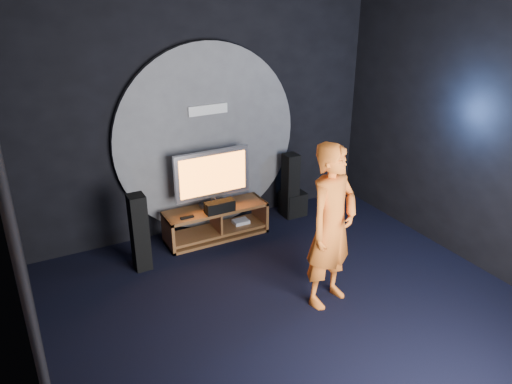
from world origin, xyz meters
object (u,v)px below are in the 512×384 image
Objects in this scene: tv at (212,176)px; tower_speaker_left at (140,232)px; media_console at (217,224)px; tower_speaker_right at (290,186)px; subwoofer at (293,203)px; player at (332,227)px.

tower_speaker_left is (-1.13, -0.36, -0.39)m from tv.
media_console is 1.27m from tower_speaker_right.
subwoofer is at bearing 5.20° from media_console.
tower_speaker_left is 0.54× the size of player.
tower_speaker_left is at bearing -170.35° from subwoofer.
tv is 1.25m from tower_speaker_left.
subwoofer is (1.31, 0.12, -0.01)m from media_console.
subwoofer is 2.31m from player.
tv reaches higher than subwoofer.
tower_speaker_right is 0.33m from subwoofer.
player is (1.64, -1.62, 0.43)m from tower_speaker_left.
media_console is at bearing -174.80° from subwoofer.
player is (-0.73, -1.99, 0.43)m from tower_speaker_right.
media_console is at bearing -176.39° from tower_speaker_right.
player is at bearing -110.02° from tower_speaker_right.
tower_speaker_left and tower_speaker_right have the same top height.
tower_speaker_right is at bearing -152.80° from subwoofer.
tv is 1.07× the size of tower_speaker_left.
tv reaches higher than tower_speaker_right.
player is at bearing -75.23° from media_console.
tv is 0.57× the size of player.
tv is at bearing -179.51° from tower_speaker_right.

